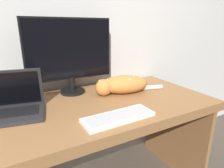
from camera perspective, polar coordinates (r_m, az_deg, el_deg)
The scene contains 7 objects.
wall_back at distance 1.54m, azimuth -12.44°, elevation 18.62°, with size 6.40×0.06×2.60m.
desk at distance 1.29m, azimuth -4.85°, elevation -12.50°, with size 1.55×0.76×0.77m.
monitor at distance 1.37m, azimuth -12.62°, elevation 9.05°, with size 0.62×0.18×0.54m.
laptop at distance 1.18m, azimuth -28.18°, elevation -6.06°, with size 0.37×0.30×0.25m.
external_keyboard at distance 1.02m, azimuth 2.00°, elevation -10.02°, with size 0.40×0.15×0.02m.
cat at distance 1.37m, azimuth 2.98°, elevation -0.11°, with size 0.54×0.26×0.13m.
small_toy at distance 1.59m, azimuth 1.70°, elevation 0.52°, with size 0.04×0.04×0.04m.
Camera 1 is at (-0.43, -0.66, 1.25)m, focal length 30.00 mm.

